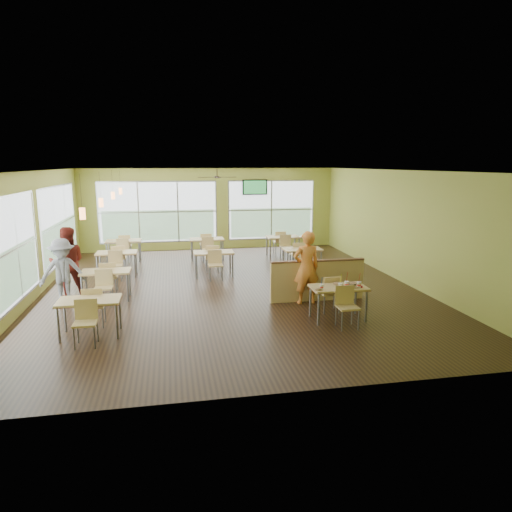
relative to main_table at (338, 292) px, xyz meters
name	(u,v)px	position (x,y,z in m)	size (l,w,h in m)	color
room	(229,231)	(-2.00, 3.00, 0.97)	(12.00, 12.04, 3.20)	black
window_bays	(136,223)	(-4.65, 6.08, 0.85)	(9.24, 10.24, 2.38)	white
main_table	(338,292)	(0.00, 0.00, 0.00)	(1.22, 1.52, 0.87)	#D8B974
half_wall_divider	(317,280)	(0.00, 1.45, -0.11)	(2.40, 0.14, 1.04)	#D8B974
dining_tables	(189,255)	(-3.05, 4.71, 0.00)	(6.92, 8.72, 0.87)	#D8B974
pendant_lights	(107,199)	(-5.20, 3.68, 1.82)	(0.11, 7.31, 0.86)	#2D2119
ceiling_fan	(217,177)	(-2.00, 6.00, 2.32)	(1.25, 1.25, 0.29)	#2D2119
tv_backwall	(255,187)	(-0.20, 8.90, 1.82)	(1.00, 0.07, 0.60)	black
man_plaid	(306,268)	(-0.35, 1.27, 0.27)	(0.66, 0.43, 1.80)	#FB551B
patron_maroon	(67,262)	(-6.17, 2.90, 0.28)	(0.89, 0.69, 1.82)	maroon
patron_grey	(63,272)	(-6.15, 2.21, 0.19)	(1.06, 0.61, 1.64)	slate
cup_blue	(322,287)	(-0.45, -0.18, 0.18)	(0.08, 0.08, 0.30)	white
cup_yellow	(341,286)	(-0.04, -0.23, 0.19)	(0.10, 0.10, 0.36)	white
cup_red_near	(347,284)	(0.14, -0.12, 0.19)	(0.10, 0.10, 0.38)	white
cup_red_far	(359,285)	(0.39, -0.21, 0.19)	(0.10, 0.10, 0.37)	white
food_basket	(352,284)	(0.33, 0.05, 0.15)	(0.23, 0.23, 0.05)	black
ketchup_cup	(361,287)	(0.46, -0.16, 0.13)	(0.07, 0.07, 0.03)	#A4021A
wrapper_left	(318,289)	(-0.52, -0.20, 0.14)	(0.14, 0.13, 0.04)	#A97F52
wrapper_mid	(338,284)	(0.05, 0.13, 0.15)	(0.23, 0.20, 0.06)	#A97F52
wrapper_right	(355,287)	(0.31, -0.19, 0.14)	(0.14, 0.12, 0.03)	#A97F52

